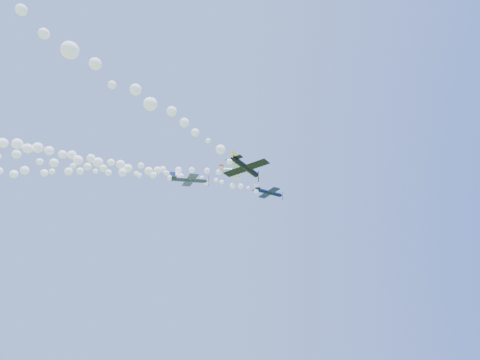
{
  "coord_description": "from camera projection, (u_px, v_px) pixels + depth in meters",
  "views": [
    {
      "loc": [
        -2.31,
        -77.96,
        11.22
      ],
      "look_at": [
        4.5,
        -8.12,
        47.14
      ],
      "focal_mm": 30.0,
      "sensor_mm": 36.0,
      "label": 1
    }
  ],
  "objects": [
    {
      "name": "plane_white",
      "position": [
        236.0,
        170.0,
        83.4
      ],
      "size": [
        7.36,
        7.8,
        2.57
      ],
      "rotation": [
        0.04,
        0.05,
        -0.1
      ],
      "color": "white"
    },
    {
      "name": "smoke_trail_white",
      "position": [
        28.0,
        172.0,
        83.45
      ],
      "size": [
        82.02,
        10.82,
        3.09
      ],
      "primitive_type": null,
      "color": "white"
    },
    {
      "name": "plane_navy",
      "position": [
        269.0,
        192.0,
        89.19
      ],
      "size": [
        7.38,
        7.83,
        2.63
      ],
      "rotation": [
        0.12,
        0.05,
        0.31
      ],
      "color": "#0C1436"
    },
    {
      "name": "smoke_trail_navy",
      "position": [
        96.0,
        160.0,
        75.95
      ],
      "size": [
        66.18,
        23.35,
        2.91
      ],
      "primitive_type": null,
      "color": "white"
    },
    {
      "name": "plane_grey",
      "position": [
        190.0,
        180.0,
        76.11
      ],
      "size": [
        7.73,
        8.1,
        2.27
      ],
      "rotation": [
        0.17,
        -0.08,
        0.22
      ],
      "color": "#33384A"
    },
    {
      "name": "plane_black",
      "position": [
        246.0,
        167.0,
        52.62
      ],
      "size": [
        5.81,
        5.67,
        2.07
      ],
      "rotation": [
        0.0,
        0.03,
        0.85
      ],
      "color": "black"
    }
  ]
}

